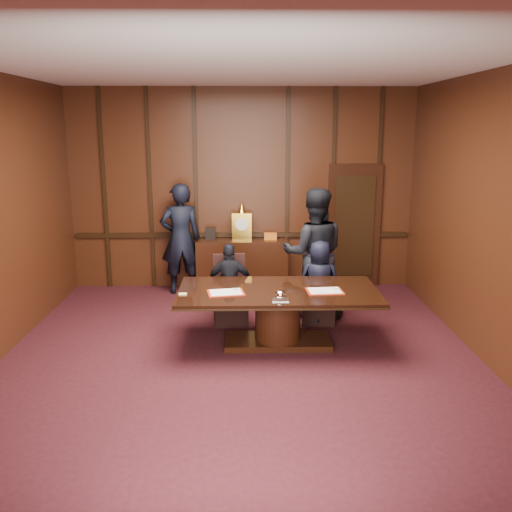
% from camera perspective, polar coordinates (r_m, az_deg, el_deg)
% --- Properties ---
extents(room, '(7.00, 7.04, 3.50)m').
position_cam_1_polar(room, '(6.27, -1.11, 3.28)').
color(room, black).
rests_on(room, ground).
extents(sideboard, '(1.60, 0.45, 1.54)m').
position_cam_1_polar(sideboard, '(9.58, -1.47, -0.72)').
color(sideboard, black).
rests_on(sideboard, ground).
extents(conference_table, '(2.62, 1.32, 0.76)m').
position_cam_1_polar(conference_table, '(7.16, 2.32, -5.47)').
color(conference_table, black).
rests_on(conference_table, ground).
extents(folder_left, '(0.51, 0.40, 0.02)m').
position_cam_1_polar(folder_left, '(6.94, -3.20, -3.87)').
color(folder_left, '#A5240F').
rests_on(folder_left, conference_table).
extents(folder_right, '(0.48, 0.36, 0.02)m').
position_cam_1_polar(folder_right, '(7.04, 7.24, -3.68)').
color(folder_right, '#A5240F').
rests_on(folder_right, conference_table).
extents(inkstand, '(0.20, 0.14, 0.12)m').
position_cam_1_polar(inkstand, '(6.64, 2.58, -4.24)').
color(inkstand, white).
rests_on(inkstand, conference_table).
extents(notepad, '(0.10, 0.07, 0.01)m').
position_cam_1_polar(notepad, '(6.93, -7.72, -3.99)').
color(notepad, '#FCE77B').
rests_on(notepad, conference_table).
extents(chair_left, '(0.53, 0.53, 0.99)m').
position_cam_1_polar(chair_left, '(8.05, -2.72, -4.94)').
color(chair_left, black).
rests_on(chair_left, ground).
extents(chair_right, '(0.53, 0.53, 0.99)m').
position_cam_1_polar(chair_right, '(8.12, 6.56, -4.86)').
color(chair_right, black).
rests_on(chair_right, ground).
extents(signatory_left, '(0.71, 0.30, 1.20)m').
position_cam_1_polar(signatory_left, '(7.88, -2.74, -2.99)').
color(signatory_left, black).
rests_on(signatory_left, ground).
extents(signatory_right, '(0.66, 0.48, 1.25)m').
position_cam_1_polar(signatory_right, '(7.95, 6.68, -2.77)').
color(signatory_right, black).
rests_on(signatory_right, ground).
extents(witness_left, '(0.78, 0.61, 1.91)m').
position_cam_1_polar(witness_left, '(9.39, -7.92, 1.81)').
color(witness_left, black).
rests_on(witness_left, ground).
extents(witness_right, '(1.00, 0.80, 1.96)m').
position_cam_1_polar(witness_right, '(8.15, 6.10, 0.27)').
color(witness_right, black).
rests_on(witness_right, ground).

